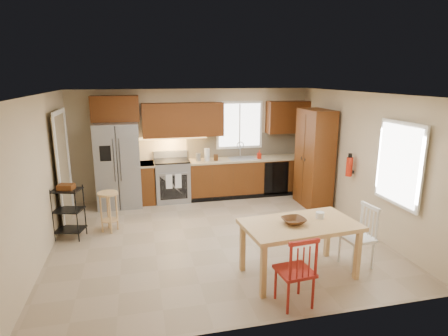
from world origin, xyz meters
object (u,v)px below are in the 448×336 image
refrigerator (118,165)px  range_stove (172,181)px  table_bowl (294,224)px  fire_extinguisher (349,167)px  pantry (314,158)px  dining_table (299,249)px  chair_red (295,270)px  soap_bottle (259,155)px  utility_cart (69,213)px  table_jar (320,217)px  bar_stool (109,212)px  chair_white (357,236)px

refrigerator → range_stove: (1.15, 0.06, -0.45)m
table_bowl → fire_extinguisher: bearing=42.3°
pantry → dining_table: bearing=-119.5°
chair_red → soap_bottle: bearing=72.2°
soap_bottle → dining_table: soap_bottle is taller
utility_cart → pantry: bearing=23.5°
chair_red → table_jar: chair_red is taller
soap_bottle → bar_stool: 3.66m
fire_extinguisher → chair_red: (-2.10, -2.33, -0.63)m
chair_red → table_jar: bearing=41.8°
utility_cart → bar_stool: bearing=29.3°
soap_bottle → table_jar: size_ratio=1.38×
chair_red → table_bowl: (0.25, 0.65, 0.32)m
range_stove → table_jar: (1.78, -3.62, 0.35)m
fire_extinguisher → dining_table: fire_extinguisher is taller
range_stove → table_jar: bearing=-63.8°
range_stove → fire_extinguisher: bearing=-32.6°
refrigerator → bar_stool: refrigerator is taller
utility_cart → range_stove: bearing=56.0°
range_stove → refrigerator: bearing=-177.0°
pantry → bar_stool: size_ratio=2.83×
range_stove → fire_extinguisher: (3.18, -2.04, 0.64)m
dining_table → refrigerator: bearing=119.9°
soap_bottle → table_jar: (-0.25, -3.53, -0.18)m
bar_stool → range_stove: bearing=29.7°
refrigerator → pantry: pantry is taller
refrigerator → range_stove: bearing=3.0°
chair_red → dining_table: bearing=56.4°
pantry → chair_white: 2.81m
dining_table → table_bowl: (-0.10, 0.00, 0.40)m
pantry → chair_red: bearing=-119.3°
refrigerator → chair_white: size_ratio=1.95×
table_jar → utility_cart: (-3.73, 1.98, -0.35)m
pantry → bar_stool: 4.36m
dining_table → table_bowl: table_bowl is taller
soap_bottle → table_bowl: soap_bottle is taller
pantry → chair_white: size_ratio=2.25×
table_jar → bar_stool: table_jar is taller
pantry → dining_table: pantry is taller
refrigerator → bar_stool: bearing=-95.8°
fire_extinguisher → soap_bottle: bearing=120.5°
bar_stool → utility_cart: (-0.66, -0.16, 0.09)m
chair_red → chair_white: 1.48m
refrigerator → range_stove: size_ratio=1.98×
fire_extinguisher → chair_white: size_ratio=0.39×
table_jar → bar_stool: size_ratio=0.19×
chair_white → utility_cart: bearing=59.6°
dining_table → table_jar: table_jar is taller
fire_extinguisher → table_jar: bearing=-131.5°
table_bowl → range_stove: bearing=109.7°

